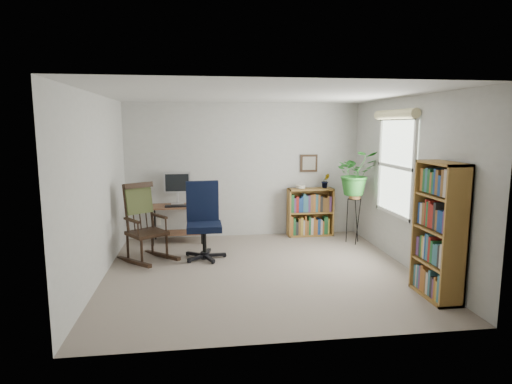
{
  "coord_description": "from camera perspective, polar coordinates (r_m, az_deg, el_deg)",
  "views": [
    {
      "loc": [
        -0.82,
        -5.64,
        2.0
      ],
      "look_at": [
        0.0,
        0.4,
        1.05
      ],
      "focal_mm": 30.0,
      "sensor_mm": 36.0,
      "label": 1
    }
  ],
  "objects": [
    {
      "name": "wall_back",
      "position": [
        7.73,
        -1.59,
        2.9
      ],
      "size": [
        4.2,
        0.0,
        2.4
      ],
      "primitive_type": "cube",
      "color": "#B9B9B5",
      "rests_on": "ground"
    },
    {
      "name": "monitor",
      "position": [
        7.57,
        -10.46,
        0.5
      ],
      "size": [
        0.46,
        0.16,
        0.56
      ],
      "primitive_type": null,
      "color": "#B9B9BE",
      "rests_on": "desk"
    },
    {
      "name": "wall_front",
      "position": [
        3.82,
        4.84,
        -3.25
      ],
      "size": [
        4.2,
        0.0,
        2.4
      ],
      "primitive_type": "cube",
      "color": "#B9B9B5",
      "rests_on": "ground"
    },
    {
      "name": "floor",
      "position": [
        6.04,
        0.52,
        -10.48
      ],
      "size": [
        4.2,
        4.0,
        0.0
      ],
      "primitive_type": "cube",
      "color": "gray",
      "rests_on": "ground"
    },
    {
      "name": "keyboard",
      "position": [
        7.35,
        -10.49,
        -1.85
      ],
      "size": [
        0.4,
        0.15,
        0.02
      ],
      "primitive_type": "cube",
      "color": "black",
      "rests_on": "desk"
    },
    {
      "name": "low_bookshelf",
      "position": [
        7.88,
        7.23,
        -2.66
      ],
      "size": [
        0.83,
        0.28,
        0.87
      ],
      "primitive_type": null,
      "color": "olive",
      "rests_on": "floor"
    },
    {
      "name": "wall_right",
      "position": [
        6.4,
        19.49,
        1.17
      ],
      "size": [
        0.0,
        4.0,
        2.4
      ],
      "primitive_type": "cube",
      "color": "#B9B9B5",
      "rests_on": "ground"
    },
    {
      "name": "window",
      "position": [
        6.63,
        18.09,
        3.23
      ],
      "size": [
        0.12,
        1.2,
        1.5
      ],
      "primitive_type": null,
      "color": "silver",
      "rests_on": "wall_right"
    },
    {
      "name": "desk",
      "position": [
        7.54,
        -10.38,
        -4.17
      ],
      "size": [
        0.89,
        0.49,
        0.64
      ],
      "primitive_type": null,
      "color": "brown",
      "rests_on": "floor"
    },
    {
      "name": "spider_plant",
      "position": [
        7.35,
        13.22,
        5.25
      ],
      "size": [
        1.69,
        1.88,
        1.46
      ],
      "primitive_type": "imported",
      "color": "#276E26",
      "rests_on": "plant_stand"
    },
    {
      "name": "plant_stand",
      "position": [
        7.5,
        12.92,
        -3.29
      ],
      "size": [
        0.31,
        0.31,
        0.9
      ],
      "primitive_type": null,
      "rotation": [
        0.0,
        0.0,
        0.29
      ],
      "color": "black",
      "rests_on": "floor"
    },
    {
      "name": "framed_picture",
      "position": [
        7.9,
        7.08,
        3.82
      ],
      "size": [
        0.32,
        0.04,
        0.32
      ],
      "primitive_type": null,
      "color": "black",
      "rests_on": "wall_back"
    },
    {
      "name": "wall_left",
      "position": [
        5.84,
        -20.32,
        0.44
      ],
      "size": [
        0.0,
        4.0,
        2.4
      ],
      "primitive_type": "cube",
      "color": "#B9B9B5",
      "rests_on": "ground"
    },
    {
      "name": "tall_bookshelf",
      "position": [
        5.38,
        23.2,
        -4.78
      ],
      "size": [
        0.3,
        0.7,
        1.6
      ],
      "primitive_type": null,
      "color": "olive",
      "rests_on": "floor"
    },
    {
      "name": "rocking_chair",
      "position": [
        6.5,
        -14.38,
        -3.94
      ],
      "size": [
        1.09,
        1.19,
        1.18
      ],
      "primitive_type": null,
      "rotation": [
        0.0,
        0.0,
        0.62
      ],
      "color": "black",
      "rests_on": "floor"
    },
    {
      "name": "office_chair",
      "position": [
        6.47,
        -6.94,
        -3.81
      ],
      "size": [
        0.69,
        0.69,
        1.18
      ],
      "primitive_type": null,
      "rotation": [
        0.0,
        0.0,
        0.07
      ],
      "color": "black",
      "rests_on": "floor"
    },
    {
      "name": "ceiling",
      "position": [
        5.71,
        0.55,
        12.87
      ],
      "size": [
        4.2,
        4.0,
        0.0
      ],
      "primitive_type": "cube",
      "color": "silver",
      "rests_on": "ground"
    },
    {
      "name": "potted_plant_small",
      "position": [
        7.89,
        9.25,
        0.91
      ],
      "size": [
        0.13,
        0.24,
        0.11
      ],
      "primitive_type": "imported",
      "color": "#276E26",
      "rests_on": "low_bookshelf"
    }
  ]
}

